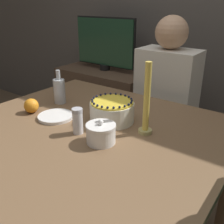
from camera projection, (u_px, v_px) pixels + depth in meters
name	position (u px, v px, depth m)	size (l,w,h in m)	color
wall_behind	(201.00, 7.00, 2.09)	(8.00, 0.05, 2.60)	#4C4742
dining_table	(88.00, 149.00, 1.30)	(1.29, 1.17, 0.78)	brown
cake	(112.00, 111.00, 1.32)	(0.22, 0.22, 0.12)	white
sugar_bowl	(101.00, 133.00, 1.13)	(0.13, 0.13, 0.11)	white
sugar_shaker	(78.00, 121.00, 1.20)	(0.05, 0.05, 0.12)	white
plate_stack	(56.00, 116.00, 1.38)	(0.19, 0.19, 0.02)	white
candle	(146.00, 105.00, 1.17)	(0.06, 0.06, 0.34)	tan
bottle	(59.00, 91.00, 1.55)	(0.07, 0.07, 0.20)	#B2B7BC
orange_fruit_0	(31.00, 106.00, 1.43)	(0.08, 0.08, 0.08)	orange
orange_fruit_1	(60.00, 89.00, 1.72)	(0.06, 0.06, 0.06)	orange
person_man_blue_shirt	(164.00, 118.00, 1.91)	(0.40, 0.34, 1.27)	#473D33
side_cabinet	(105.00, 105.00, 2.66)	(0.89, 0.49, 0.73)	#4C3828
tv_monitor	(105.00, 43.00, 2.41)	(0.65, 0.10, 0.48)	black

